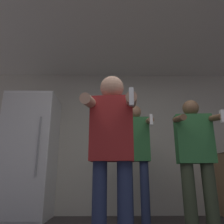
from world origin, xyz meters
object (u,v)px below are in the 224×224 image
(person_man_side, at_px, (196,156))
(person_spectator_back, at_px, (136,151))
(person_woman_foreground, at_px, (112,142))
(refrigerator, at_px, (29,154))

(person_man_side, relative_size, person_spectator_back, 0.94)
(person_man_side, bearing_deg, person_woman_foreground, -144.67)
(person_woman_foreground, xyz_separation_m, person_spectator_back, (0.36, 1.24, 0.06))
(refrigerator, xyz_separation_m, person_woman_foreground, (1.31, -1.70, -0.05))
(person_man_side, bearing_deg, person_spectator_back, 141.41)
(person_woman_foreground, bearing_deg, person_spectator_back, 73.77)
(refrigerator, bearing_deg, person_man_side, -22.97)
(refrigerator, height_order, person_man_side, refrigerator)
(person_spectator_back, bearing_deg, refrigerator, 164.46)
(refrigerator, distance_m, person_man_side, 2.52)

